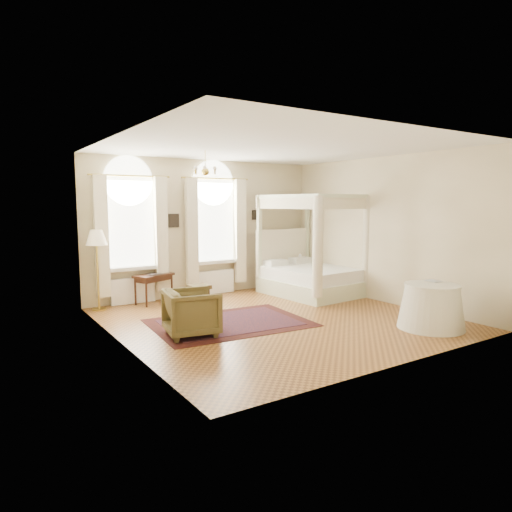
{
  "coord_description": "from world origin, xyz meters",
  "views": [
    {
      "loc": [
        -5.09,
        -7.08,
        2.27
      ],
      "look_at": [
        -0.21,
        0.4,
        1.22
      ],
      "focal_mm": 32.0,
      "sensor_mm": 36.0,
      "label": 1
    }
  ],
  "objects_px": {
    "coffee_table": "(195,308)",
    "floor_lamp": "(97,242)",
    "nightstand": "(299,273)",
    "stool": "(199,288)",
    "armchair": "(192,313)",
    "writing_desk": "(154,278)",
    "side_table": "(431,307)",
    "canopy_bed": "(312,272)"
  },
  "relations": [
    {
      "from": "canopy_bed",
      "to": "side_table",
      "type": "relative_size",
      "value": 2.08
    },
    {
      "from": "writing_desk",
      "to": "floor_lamp",
      "type": "distance_m",
      "value": 1.51
    },
    {
      "from": "canopy_bed",
      "to": "side_table",
      "type": "distance_m",
      "value": 3.56
    },
    {
      "from": "nightstand",
      "to": "writing_desk",
      "type": "distance_m",
      "value": 4.18
    },
    {
      "from": "stool",
      "to": "side_table",
      "type": "distance_m",
      "value": 4.76
    },
    {
      "from": "writing_desk",
      "to": "coffee_table",
      "type": "bearing_deg",
      "value": -92.06
    },
    {
      "from": "coffee_table",
      "to": "nightstand",
      "type": "bearing_deg",
      "value": 28.38
    },
    {
      "from": "canopy_bed",
      "to": "coffee_table",
      "type": "distance_m",
      "value": 3.88
    },
    {
      "from": "writing_desk",
      "to": "armchair",
      "type": "distance_m",
      "value": 2.82
    },
    {
      "from": "stool",
      "to": "side_table",
      "type": "xyz_separation_m",
      "value": [
        2.75,
        -3.89,
        -0.0
      ]
    },
    {
      "from": "armchair",
      "to": "canopy_bed",
      "type": "bearing_deg",
      "value": -57.91
    },
    {
      "from": "nightstand",
      "to": "writing_desk",
      "type": "bearing_deg",
      "value": 180.0
    },
    {
      "from": "armchair",
      "to": "side_table",
      "type": "height_order",
      "value": "side_table"
    },
    {
      "from": "nightstand",
      "to": "stool",
      "type": "xyz_separation_m",
      "value": [
        -3.47,
        -0.85,
        0.07
      ]
    },
    {
      "from": "nightstand",
      "to": "armchair",
      "type": "xyz_separation_m",
      "value": [
        -4.55,
        -2.79,
        0.08
      ]
    },
    {
      "from": "canopy_bed",
      "to": "side_table",
      "type": "bearing_deg",
      "value": -92.72
    },
    {
      "from": "side_table",
      "to": "stool",
      "type": "bearing_deg",
      "value": 125.29
    },
    {
      "from": "armchair",
      "to": "stool",
      "type": "bearing_deg",
      "value": -18.89
    },
    {
      "from": "writing_desk",
      "to": "coffee_table",
      "type": "distance_m",
      "value": 2.31
    },
    {
      "from": "writing_desk",
      "to": "side_table",
      "type": "bearing_deg",
      "value": -53.86
    },
    {
      "from": "writing_desk",
      "to": "side_table",
      "type": "relative_size",
      "value": 0.84
    },
    {
      "from": "nightstand",
      "to": "canopy_bed",
      "type": "bearing_deg",
      "value": -114.59
    },
    {
      "from": "nightstand",
      "to": "writing_desk",
      "type": "xyz_separation_m",
      "value": [
        -4.18,
        0.0,
        0.24
      ]
    },
    {
      "from": "canopy_bed",
      "to": "floor_lamp",
      "type": "bearing_deg",
      "value": 166.23
    },
    {
      "from": "armchair",
      "to": "side_table",
      "type": "distance_m",
      "value": 4.3
    },
    {
      "from": "floor_lamp",
      "to": "stool",
      "type": "bearing_deg",
      "value": -23.81
    },
    {
      "from": "nightstand",
      "to": "stool",
      "type": "distance_m",
      "value": 3.57
    },
    {
      "from": "nightstand",
      "to": "side_table",
      "type": "relative_size",
      "value": 0.55
    },
    {
      "from": "writing_desk",
      "to": "stool",
      "type": "distance_m",
      "value": 1.12
    },
    {
      "from": "stool",
      "to": "armchair",
      "type": "bearing_deg",
      "value": -119.17
    },
    {
      "from": "side_table",
      "to": "floor_lamp",
      "type": "bearing_deg",
      "value": 134.67
    },
    {
      "from": "canopy_bed",
      "to": "armchair",
      "type": "xyz_separation_m",
      "value": [
        -4.0,
        -1.6,
        -0.16
      ]
    },
    {
      "from": "coffee_table",
      "to": "armchair",
      "type": "bearing_deg",
      "value": -120.41
    },
    {
      "from": "nightstand",
      "to": "writing_desk",
      "type": "height_order",
      "value": "writing_desk"
    },
    {
      "from": "coffee_table",
      "to": "floor_lamp",
      "type": "xyz_separation_m",
      "value": [
        -1.14,
        2.3,
        1.1
      ]
    },
    {
      "from": "coffee_table",
      "to": "side_table",
      "type": "relative_size",
      "value": 0.5
    },
    {
      "from": "armchair",
      "to": "floor_lamp",
      "type": "xyz_separation_m",
      "value": [
        -0.85,
        2.79,
        1.06
      ]
    },
    {
      "from": "stool",
      "to": "floor_lamp",
      "type": "bearing_deg",
      "value": 156.19
    },
    {
      "from": "canopy_bed",
      "to": "writing_desk",
      "type": "distance_m",
      "value": 3.82
    },
    {
      "from": "floor_lamp",
      "to": "side_table",
      "type": "height_order",
      "value": "floor_lamp"
    },
    {
      "from": "nightstand",
      "to": "coffee_table",
      "type": "xyz_separation_m",
      "value": [
        -4.26,
        -2.3,
        0.03
      ]
    },
    {
      "from": "writing_desk",
      "to": "armchair",
      "type": "relative_size",
      "value": 1.13
    }
  ]
}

